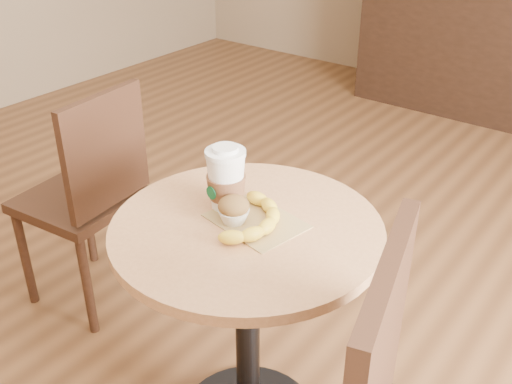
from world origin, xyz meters
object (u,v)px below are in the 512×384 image
cafe_table (247,290)px  chair_left (89,193)px  banana (251,219)px  coffee_cup (226,181)px  muffin (234,210)px

cafe_table → chair_left: bearing=170.8°
cafe_table → chair_left: 0.86m
cafe_table → chair_left: size_ratio=0.84×
banana → coffee_cup: bearing=147.5°
chair_left → banana: size_ratio=3.46×
coffee_cup → muffin: bearing=-28.3°
chair_left → banana: 0.92m
coffee_cup → banana: bearing=-9.2°
coffee_cup → chair_left: bearing=-178.1°
banana → muffin: bearing=-177.5°
cafe_table → banana: (0.01, 0.00, 0.23)m
cafe_table → chair_left: (-0.85, 0.14, -0.05)m
cafe_table → banana: size_ratio=2.90×
chair_left → coffee_cup: coffee_cup is taller
cafe_table → chair_left: chair_left is taller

